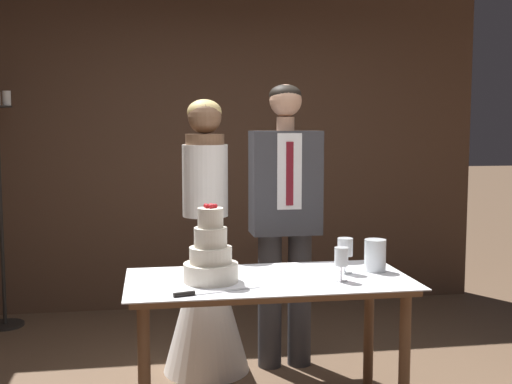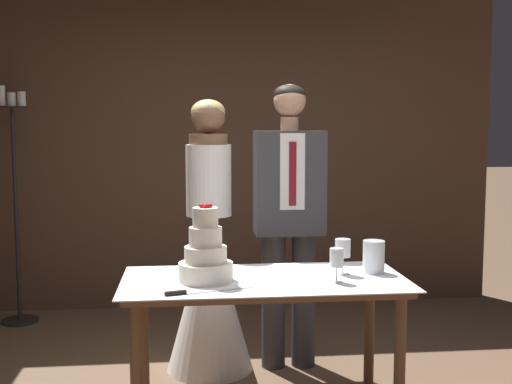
# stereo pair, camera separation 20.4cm
# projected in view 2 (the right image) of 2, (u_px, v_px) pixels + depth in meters

# --- Properties ---
(wall_back) EXTENTS (4.57, 0.12, 2.68)m
(wall_back) POSITION_uv_depth(u_px,v_px,m) (228.00, 149.00, 5.45)
(wall_back) COLOR #513828
(wall_back) RESTS_ON ground_plane
(cake_table) EXTENTS (1.43, 0.70, 0.77)m
(cake_table) POSITION_uv_depth(u_px,v_px,m) (264.00, 297.00, 3.24)
(cake_table) COLOR brown
(cake_table) RESTS_ON ground_plane
(tiered_cake) EXTENTS (0.27, 0.27, 0.39)m
(tiered_cake) POSITION_uv_depth(u_px,v_px,m) (206.00, 255.00, 3.17)
(tiered_cake) COLOR silver
(tiered_cake) RESTS_ON cake_table
(cake_knife) EXTENTS (0.42, 0.14, 0.02)m
(cake_knife) POSITION_uv_depth(u_px,v_px,m) (192.00, 292.00, 2.94)
(cake_knife) COLOR silver
(cake_knife) RESTS_ON cake_table
(wine_glass_near) EXTENTS (0.08, 0.08, 0.18)m
(wine_glass_near) POSITION_uv_depth(u_px,v_px,m) (343.00, 249.00, 3.32)
(wine_glass_near) COLOR silver
(wine_glass_near) RESTS_ON cake_table
(wine_glass_middle) EXTENTS (0.07, 0.07, 0.17)m
(wine_glass_middle) POSITION_uv_depth(u_px,v_px,m) (337.00, 259.00, 3.15)
(wine_glass_middle) COLOR silver
(wine_glass_middle) RESTS_ON cake_table
(hurricane_candle) EXTENTS (0.11, 0.11, 0.17)m
(hurricane_candle) POSITION_uv_depth(u_px,v_px,m) (374.00, 257.00, 3.36)
(hurricane_candle) COLOR silver
(hurricane_candle) RESTS_ON cake_table
(bride) EXTENTS (0.54, 0.54, 1.70)m
(bride) POSITION_uv_depth(u_px,v_px,m) (209.00, 272.00, 4.01)
(bride) COLOR white
(bride) RESTS_ON ground_plane
(groom) EXTENTS (0.43, 0.25, 1.79)m
(groom) POSITION_uv_depth(u_px,v_px,m) (289.00, 211.00, 4.02)
(groom) COLOR #38383D
(groom) RESTS_ON ground_plane
(candle_stand) EXTENTS (0.28, 0.28, 1.84)m
(candle_stand) POSITION_uv_depth(u_px,v_px,m) (15.00, 205.00, 4.95)
(candle_stand) COLOR black
(candle_stand) RESTS_ON ground_plane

